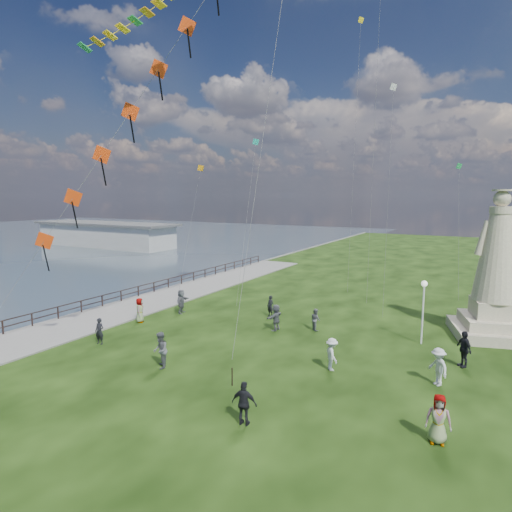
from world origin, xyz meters
The scene contains 18 objects.
waterfront centered at (-15.24, 8.99, -0.06)m, with size 200.00×200.00×1.51m.
pier_pavilion centered at (-52.00, 42.00, 1.84)m, with size 30.00×8.00×4.40m.
statue centered at (11.15, 17.15, 3.52)m, with size 5.67×5.67×9.32m.
lamppost centered at (7.43, 13.53, 2.82)m, with size 0.36×0.36×3.91m.
person_0 centered at (-9.60, 3.96, 0.80)m, with size 0.58×0.38×1.60m, color black.
person_1 centered at (-3.91, 2.98, 0.96)m, with size 0.93×0.58×1.92m, color #595960.
person_2 centered at (3.99, 7.09, 0.84)m, with size 1.09×0.56×1.69m, color silver.
person_3 centered at (2.78, 0.30, 0.89)m, with size 1.04×0.53×1.77m, color black.
person_4 centered at (9.56, 2.67, 0.92)m, with size 0.90×0.55×1.84m, color #595960.
person_5 centered at (-9.69, 11.83, 0.92)m, with size 1.70×0.74×1.84m, color #595960.
person_6 centered at (-3.31, 14.32, 0.79)m, with size 0.58×0.38×1.59m, color black.
person_7 centered at (0.83, 12.90, 0.73)m, with size 0.71×0.44×1.47m, color #595960.
person_8 centered at (8.97, 7.84, 0.91)m, with size 1.18×0.61×1.82m, color silver.
person_9 centered at (9.89, 10.88, 0.97)m, with size 1.14×0.58×1.94m, color black.
person_10 centered at (-10.74, 8.49, 0.88)m, with size 0.86×0.53×1.76m, color #595960.
person_11 centered at (-1.48, 11.60, 0.88)m, with size 1.63×0.70×1.76m, color #595960.
red_kite_train centered at (-7.25, 4.63, 13.13)m, with size 10.39×9.35×21.09m.
small_kites centered at (2.81, 23.65, 15.49)m, with size 28.84×18.52×32.96m.
Camera 1 is at (10.85, -13.20, 8.94)m, focal length 30.00 mm.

